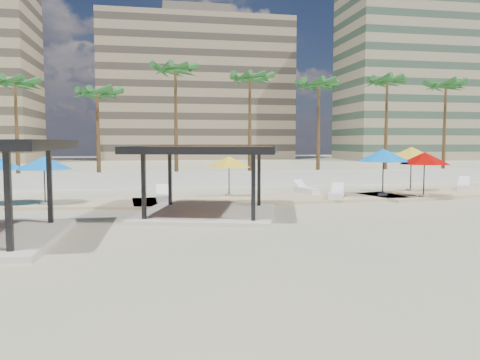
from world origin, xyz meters
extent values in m
plane|color=#C8B284|center=(0.00, 0.00, 0.00)|extent=(200.00, 200.00, 0.00)
cube|color=#C6B284|center=(-12.00, 7.50, 0.06)|extent=(16.40, 6.19, 0.24)
cube|color=#C6B284|center=(2.00, 7.00, 0.06)|extent=(16.24, 5.11, 0.24)
cube|color=#C6B284|center=(16.00, 8.50, 0.06)|extent=(16.49, 7.75, 0.24)
cube|color=silver|center=(0.00, 16.00, 0.60)|extent=(56.00, 0.30, 1.20)
cube|color=#847259|center=(4.00, 78.00, 14.00)|extent=(38.00, 16.00, 28.00)
cube|color=#595147|center=(4.00, 78.00, 29.20)|extent=(13.30, 9.60, 2.40)
cube|color=gray|center=(48.00, 66.00, 17.00)|extent=(32.00, 15.00, 34.00)
cube|color=beige|center=(-2.40, 2.22, 0.09)|extent=(7.55, 7.55, 0.19)
cube|color=black|center=(-5.26, 0.62, 1.58)|extent=(0.21, 0.21, 2.78)
cube|color=black|center=(-4.01, 5.08, 1.58)|extent=(0.21, 0.21, 2.78)
cube|color=black|center=(-0.80, -0.64, 1.58)|extent=(0.21, 0.21, 2.78)
cube|color=black|center=(0.46, 3.82, 1.58)|extent=(0.21, 0.21, 2.78)
cube|color=brown|center=(-2.40, 2.22, 3.10)|extent=(7.78, 7.78, 0.26)
cube|color=black|center=(-3.26, -0.81, 3.10)|extent=(6.19, 1.85, 0.32)
cube|color=black|center=(-1.55, 5.25, 3.10)|extent=(6.19, 1.85, 0.32)
cube|color=black|center=(-5.44, 3.08, 3.10)|extent=(1.85, 6.19, 0.32)
cube|color=black|center=(0.63, 1.36, 3.10)|extent=(1.85, 6.19, 0.32)
cube|color=black|center=(-9.07, -4.72, 1.70)|extent=(0.18, 0.18, 3.00)
cube|color=black|center=(-8.95, 0.29, 1.70)|extent=(0.18, 0.18, 3.00)
cube|color=black|center=(-8.11, -2.24, 3.34)|extent=(0.30, 6.91, 0.34)
cylinder|color=beige|center=(-10.46, 6.41, 0.24)|extent=(0.49, 0.49, 0.12)
cylinder|color=#262628|center=(-10.46, 6.41, 1.35)|extent=(0.07, 0.07, 2.35)
cone|color=#0672E4|center=(-10.46, 6.41, 2.36)|extent=(3.05, 3.05, 0.69)
cylinder|color=beige|center=(-0.34, 8.50, 0.24)|extent=(0.46, 0.46, 0.11)
cylinder|color=#262628|center=(-0.34, 8.50, 1.30)|extent=(0.07, 0.07, 2.23)
cone|color=yellow|center=(-0.34, 8.50, 2.25)|extent=(3.42, 3.42, 0.65)
cylinder|color=beige|center=(10.97, 5.80, 0.24)|extent=(0.52, 0.52, 0.12)
cylinder|color=#262628|center=(10.97, 5.80, 1.42)|extent=(0.07, 0.07, 2.48)
cone|color=#A00300|center=(10.97, 5.80, 2.49)|extent=(3.32, 3.32, 0.72)
cylinder|color=beige|center=(8.89, 6.86, 0.25)|extent=(0.55, 0.55, 0.13)
cylinder|color=#262628|center=(8.89, 6.86, 1.51)|extent=(0.08, 0.08, 2.66)
cone|color=#0672E4|center=(8.89, 6.86, 2.65)|extent=(3.76, 3.76, 0.78)
cylinder|color=beige|center=(12.12, 9.20, 0.25)|extent=(0.57, 0.57, 0.14)
cylinder|color=#262628|center=(12.12, 9.20, 1.54)|extent=(0.08, 0.08, 2.73)
cone|color=yellow|center=(12.12, 9.20, 2.72)|extent=(3.98, 3.98, 0.80)
cube|color=white|center=(-4.35, 6.81, 0.33)|extent=(0.77, 2.09, 0.29)
cube|color=white|center=(-4.35, 6.81, 0.50)|extent=(0.77, 2.09, 0.06)
cube|color=white|center=(-4.37, 7.62, 0.75)|extent=(0.70, 0.73, 0.53)
cube|color=white|center=(5.60, 6.13, 0.33)|extent=(1.61, 2.18, 0.29)
cube|color=white|center=(5.60, 6.13, 0.50)|extent=(1.61, 2.18, 0.06)
cube|color=white|center=(5.98, 6.85, 0.75)|extent=(0.94, 0.96, 0.53)
cube|color=white|center=(4.85, 9.20, 0.32)|extent=(1.29, 2.10, 0.28)
cube|color=white|center=(4.85, 9.20, 0.49)|extent=(1.29, 2.10, 0.06)
cube|color=white|center=(4.60, 9.93, 0.72)|extent=(0.84, 0.86, 0.50)
cube|color=white|center=(16.11, 9.20, 0.33)|extent=(1.87, 2.13, 0.30)
cube|color=white|center=(16.11, 9.20, 0.51)|extent=(1.87, 2.13, 0.06)
cube|color=white|center=(16.61, 9.86, 0.76)|extent=(1.00, 1.00, 0.54)
cone|color=brown|center=(-15.00, 18.70, 4.03)|extent=(0.36, 0.36, 8.06)
ellipsoid|color=#1F5922|center=(-15.00, 18.70, 7.81)|extent=(3.00, 3.00, 1.80)
cone|color=brown|center=(-9.00, 18.10, 3.66)|extent=(0.36, 0.36, 7.33)
ellipsoid|color=#1F5922|center=(-9.00, 18.10, 7.08)|extent=(3.00, 3.00, 1.80)
cone|color=brown|center=(-3.00, 18.90, 4.71)|extent=(0.36, 0.36, 9.43)
ellipsoid|color=#1F5922|center=(-3.00, 18.90, 9.18)|extent=(3.00, 3.00, 1.80)
cone|color=brown|center=(3.00, 18.40, 4.42)|extent=(0.36, 0.36, 8.83)
ellipsoid|color=#1F5922|center=(3.00, 18.40, 8.58)|extent=(3.00, 3.00, 1.80)
cone|color=brown|center=(9.00, 18.60, 4.21)|extent=(0.36, 0.36, 8.41)
ellipsoid|color=#1F5922|center=(9.00, 18.60, 8.16)|extent=(3.00, 3.00, 1.80)
cone|color=brown|center=(15.00, 18.20, 4.40)|extent=(0.36, 0.36, 8.81)
ellipsoid|color=#1F5922|center=(15.00, 18.20, 8.56)|extent=(3.00, 3.00, 1.80)
cone|color=brown|center=(21.00, 18.80, 4.34)|extent=(0.36, 0.36, 8.68)
ellipsoid|color=#1F5922|center=(21.00, 18.80, 8.43)|extent=(3.00, 3.00, 1.80)
camera|label=1|loc=(-4.86, -19.41, 3.43)|focal=35.00mm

